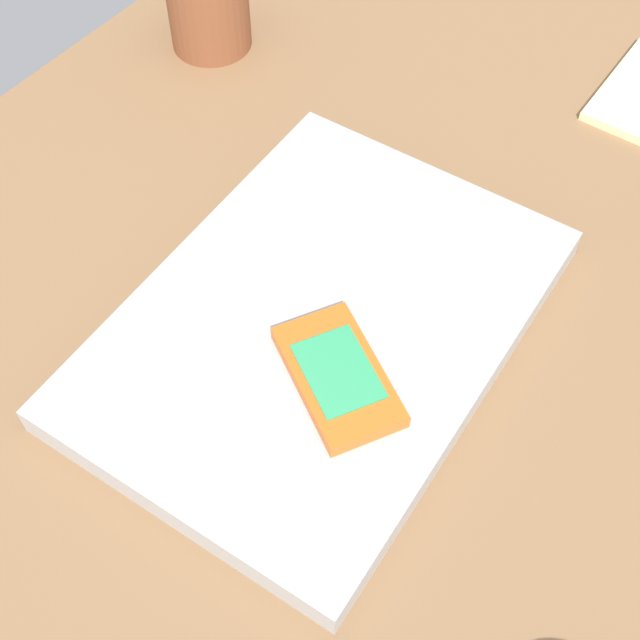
% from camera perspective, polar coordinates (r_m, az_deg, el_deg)
% --- Properties ---
extents(desk_surface, '(1.20, 0.80, 0.03)m').
position_cam_1_polar(desk_surface, '(0.67, 2.48, -0.55)').
color(desk_surface, olive).
rests_on(desk_surface, ground).
extents(laptop_closed, '(0.36, 0.27, 0.02)m').
position_cam_1_polar(laptop_closed, '(0.63, -0.00, -0.40)').
color(laptop_closed, '#B7BABC').
rests_on(laptop_closed, desk_surface).
extents(cell_phone_on_laptop, '(0.10, 0.12, 0.01)m').
position_cam_1_polar(cell_phone_on_laptop, '(0.59, 1.17, -3.62)').
color(cell_phone_on_laptop, orange).
rests_on(cell_phone_on_laptop, laptop_closed).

